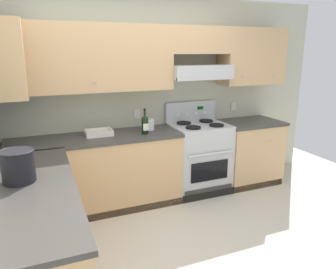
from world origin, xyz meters
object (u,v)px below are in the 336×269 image
wine_bottle (145,124)px  paper_towel_roll (150,125)px  bucket (18,165)px  bowl (99,133)px  stove (199,157)px

wine_bottle → paper_towel_roll: 0.21m
bucket → wine_bottle: bearing=36.6°
wine_bottle → bucket: wine_bottle is taller
bowl → paper_towel_roll: (0.64, 0.02, 0.05)m
wine_bottle → bucket: (-1.35, -1.00, 0.01)m
stove → bowl: stove is taller
bucket → paper_towel_roll: bucket is taller
stove → bowl: bearing=178.2°
stove → wine_bottle: bearing=-172.3°
bucket → stove: bearing=27.3°
paper_towel_roll → stove: bearing=-5.2°
stove → wine_bottle: wine_bottle is taller
bowl → wine_bottle: bearing=-15.9°
wine_bottle → bowl: (-0.53, 0.15, -0.10)m
stove → bowl: (-1.33, 0.04, 0.45)m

